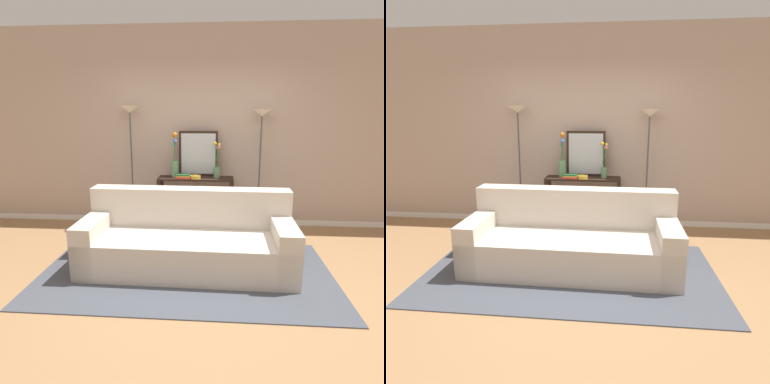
% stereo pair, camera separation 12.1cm
% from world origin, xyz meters
% --- Properties ---
extents(ground_plane, '(16.00, 16.00, 0.02)m').
position_xyz_m(ground_plane, '(0.00, 0.00, -0.01)').
color(ground_plane, '#9E754C').
extents(back_wall, '(12.00, 0.15, 3.01)m').
position_xyz_m(back_wall, '(0.00, 2.04, 1.50)').
color(back_wall, white).
rests_on(back_wall, ground).
extents(area_rug, '(3.23, 1.79, 0.01)m').
position_xyz_m(area_rug, '(-0.08, 0.22, 0.01)').
color(area_rug, '#474C56').
rests_on(area_rug, ground).
extents(couch, '(2.39, 0.96, 0.88)m').
position_xyz_m(couch, '(-0.08, 0.39, 0.31)').
color(couch, beige).
rests_on(couch, ground).
extents(console_table, '(1.13, 0.34, 0.81)m').
position_xyz_m(console_table, '(-0.08, 1.71, 0.54)').
color(console_table, black).
rests_on(console_table, ground).
extents(floor_lamp_left, '(0.28, 0.28, 1.86)m').
position_xyz_m(floor_lamp_left, '(-1.06, 1.77, 1.46)').
color(floor_lamp_left, '#4C4C51').
rests_on(floor_lamp_left, ground).
extents(floor_lamp_right, '(0.28, 0.28, 1.80)m').
position_xyz_m(floor_lamp_right, '(0.88, 1.77, 1.42)').
color(floor_lamp_right, '#4C4C51').
rests_on(floor_lamp_right, ground).
extents(wall_mirror, '(0.59, 0.02, 0.68)m').
position_xyz_m(wall_mirror, '(-0.04, 1.85, 1.15)').
color(wall_mirror, black).
rests_on(wall_mirror, console_table).
extents(vase_tall_flowers, '(0.10, 0.13, 0.67)m').
position_xyz_m(vase_tall_flowers, '(-0.39, 1.71, 1.04)').
color(vase_tall_flowers, '#669E6B').
rests_on(vase_tall_flowers, console_table).
extents(vase_short_flowers, '(0.11, 0.12, 0.54)m').
position_xyz_m(vase_short_flowers, '(0.24, 1.73, 1.04)').
color(vase_short_flowers, '#669E6B').
rests_on(vase_short_flowers, console_table).
extents(fruit_bowl, '(0.16, 0.16, 0.05)m').
position_xyz_m(fruit_bowl, '(-0.07, 1.61, 0.83)').
color(fruit_bowl, gold).
rests_on(fruit_bowl, console_table).
extents(book_stack, '(0.24, 0.18, 0.06)m').
position_xyz_m(book_stack, '(-0.25, 1.63, 0.83)').
color(book_stack, '#BC3328').
rests_on(book_stack, console_table).
extents(book_row_under_console, '(0.34, 0.18, 0.12)m').
position_xyz_m(book_row_under_console, '(-0.36, 1.71, 0.06)').
color(book_row_under_console, gold).
rests_on(book_row_under_console, ground).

